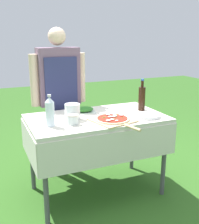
% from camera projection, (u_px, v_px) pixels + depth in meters
% --- Properties ---
extents(ground_plane, '(12.00, 12.00, 0.00)m').
position_uv_depth(ground_plane, '(97.00, 191.00, 2.73)').
color(ground_plane, '#2D5B1E').
extents(prep_table, '(1.24, 0.72, 0.76)m').
position_uv_depth(prep_table, '(97.00, 126.00, 2.56)').
color(prep_table, beige).
rests_on(prep_table, ground).
extents(person_cook, '(0.58, 0.20, 1.54)m').
position_uv_depth(person_cook, '(59.00, 91.00, 2.89)').
color(person_cook, '#70604C').
rests_on(person_cook, ground).
extents(pizza_on_peel, '(0.39, 0.52, 0.05)m').
position_uv_depth(pizza_on_peel, '(113.00, 120.00, 2.40)').
color(pizza_on_peel, '#D1B27F').
rests_on(pizza_on_peel, prep_table).
extents(oil_bottle, '(0.07, 0.07, 0.31)m').
position_uv_depth(oil_bottle, '(142.00, 98.00, 2.71)').
color(oil_bottle, black).
rests_on(oil_bottle, prep_table).
extents(water_bottle, '(0.07, 0.07, 0.26)m').
position_uv_depth(water_bottle, '(50.00, 111.00, 2.24)').
color(water_bottle, silver).
rests_on(water_bottle, prep_table).
extents(herb_container, '(0.22, 0.18, 0.05)m').
position_uv_depth(herb_container, '(85.00, 110.00, 2.67)').
color(herb_container, silver).
rests_on(herb_container, prep_table).
extents(mixing_tub, '(0.13, 0.13, 0.14)m').
position_uv_depth(mixing_tub, '(72.00, 112.00, 2.43)').
color(mixing_tub, silver).
rests_on(mixing_tub, prep_table).
extents(plate_stack, '(0.22, 0.22, 0.02)m').
position_uv_depth(plate_stack, '(148.00, 116.00, 2.51)').
color(plate_stack, white).
rests_on(plate_stack, prep_table).
extents(sauce_jar, '(0.10, 0.10, 0.08)m').
position_uv_depth(sauce_jar, '(73.00, 120.00, 2.31)').
color(sauce_jar, silver).
rests_on(sauce_jar, prep_table).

